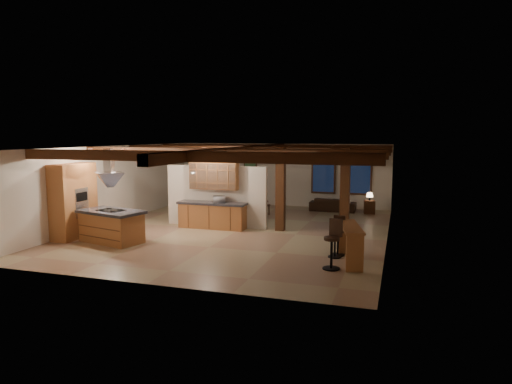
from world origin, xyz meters
TOP-DOWN VIEW (x-y plane):
  - ground at (0.00, 0.00)m, footprint 12.00×12.00m
  - room_walls at (0.00, 0.00)m, footprint 12.00×12.00m
  - ceiling_beams at (0.00, 0.00)m, footprint 10.00×12.00m
  - timber_posts at (2.50, 0.50)m, footprint 2.50×0.30m
  - partition_wall at (-1.00, 0.50)m, footprint 3.80×0.18m
  - pantry_cabinet at (-4.67, -2.60)m, footprint 0.67×1.60m
  - back_counter at (-1.00, 0.11)m, footprint 2.50×0.66m
  - upper_display_cabinet at (-1.00, 0.31)m, footprint 1.80×0.36m
  - range_hood at (-3.14, -2.80)m, footprint 1.10×1.10m
  - back_windows at (2.80, 5.93)m, footprint 2.70×0.07m
  - framed_art at (-1.50, 5.94)m, footprint 0.65×0.05m
  - recessed_cans at (-2.53, -1.93)m, footprint 3.16×2.46m
  - kitchen_island at (-3.14, -2.80)m, footprint 2.24×1.55m
  - dining_table at (-0.68, 2.51)m, footprint 2.24×1.71m
  - sofa at (2.56, 5.10)m, footprint 1.97×0.81m
  - microwave at (-0.73, 0.11)m, footprint 0.49×0.43m
  - bar_counter at (4.14, -2.87)m, footprint 0.90×1.92m
  - side_table at (4.13, 4.91)m, footprint 0.51×0.51m
  - table_lamp at (4.13, 4.91)m, footprint 0.29×0.29m
  - bar_stool_a at (3.79, -3.58)m, footprint 0.47×0.48m
  - bar_stool_b at (3.76, -2.20)m, footprint 0.38×0.38m
  - bar_stool_c at (3.71, -2.45)m, footprint 0.37×0.37m
  - dining_chairs at (-0.68, 2.51)m, footprint 1.82×1.82m

SIDE VIEW (x-z plane):
  - ground at x=0.00m, z-range 0.00..0.00m
  - side_table at x=4.13m, z-range 0.00..0.56m
  - sofa at x=2.56m, z-range 0.00..0.57m
  - dining_table at x=-0.68m, z-range 0.00..0.70m
  - back_counter at x=-1.00m, z-range 0.01..0.95m
  - kitchen_island at x=-3.14m, z-range 0.00..1.02m
  - bar_stool_c at x=3.71m, z-range 0.01..1.05m
  - bar_stool_b at x=3.76m, z-range 0.01..1.10m
  - dining_chairs at x=-0.68m, z-range 0.01..1.14m
  - bar_stool_a at x=3.79m, z-range 0.01..1.25m
  - bar_counter at x=4.14m, z-range 0.17..1.15m
  - table_lamp at x=4.13m, z-range 0.63..0.96m
  - microwave at x=-0.73m, z-range 0.94..1.17m
  - partition_wall at x=-1.00m, z-range 0.00..2.20m
  - pantry_cabinet at x=-4.67m, z-range 0.00..2.40m
  - back_windows at x=2.80m, z-range 0.65..2.35m
  - framed_art at x=-1.50m, z-range 1.27..2.12m
  - timber_posts at x=2.50m, z-range 0.31..3.21m
  - room_walls at x=0.00m, z-range -4.22..7.78m
  - range_hood at x=-3.14m, z-range 1.08..2.48m
  - upper_display_cabinet at x=-1.00m, z-range 1.37..2.33m
  - ceiling_beams at x=0.00m, z-range 2.62..2.90m
  - recessed_cans at x=-2.53m, z-range 2.85..2.89m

